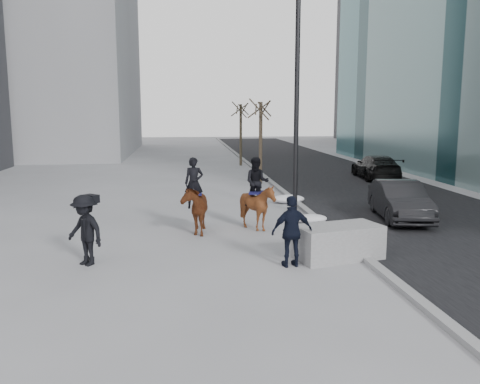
{
  "coord_description": "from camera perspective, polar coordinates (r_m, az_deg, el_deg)",
  "views": [
    {
      "loc": [
        -1.6,
        -12.87,
        3.79
      ],
      "look_at": [
        0.0,
        1.2,
        1.5
      ],
      "focal_mm": 38.0,
      "sensor_mm": 36.0,
      "label": 1
    }
  ],
  "objects": [
    {
      "name": "curb",
      "position": [
        23.62,
        4.83,
        0.07
      ],
      "size": [
        0.25,
        90.0,
        0.12
      ],
      "primitive_type": "cube",
      "color": "gray",
      "rests_on": "ground"
    },
    {
      "name": "car_far",
      "position": [
        29.24,
        15.0,
        2.74
      ],
      "size": [
        2.26,
        4.73,
        1.33
      ],
      "primitive_type": "imported",
      "rotation": [
        0.0,
        0.0,
        3.05
      ],
      "color": "black",
      "rests_on": "ground"
    },
    {
      "name": "camera_crew",
      "position": [
        13.04,
        -17.0,
        -4.09
      ],
      "size": [
        1.29,
        1.23,
        1.75
      ],
      "color": "black",
      "rests_on": "ground"
    },
    {
      "name": "car_near",
      "position": [
        18.57,
        17.51,
        -0.92
      ],
      "size": [
        2.04,
        4.24,
        1.34
      ],
      "primitive_type": "imported",
      "rotation": [
        0.0,
        0.0,
        -0.16
      ],
      "color": "black",
      "rests_on": "ground"
    },
    {
      "name": "snow_piles",
      "position": [
        19.68,
        6.25,
        -1.5
      ],
      "size": [
        1.34,
        4.49,
        0.34
      ],
      "color": "silver",
      "rests_on": "ground"
    },
    {
      "name": "tree_far",
      "position": [
        35.0,
        0.09,
        6.79
      ],
      "size": [
        1.2,
        1.2,
        4.65
      ],
      "primitive_type": null,
      "color": "#3C3123",
      "rests_on": "ground"
    },
    {
      "name": "mounted_right",
      "position": [
        16.1,
        1.96,
        -1.05
      ],
      "size": [
        1.49,
        1.6,
        2.32
      ],
      "color": "#48260E",
      "rests_on": "ground"
    },
    {
      "name": "mounted_left",
      "position": [
        15.89,
        -5.15,
        -1.43
      ],
      "size": [
        0.88,
        1.83,
        2.34
      ],
      "color": "#511E10",
      "rests_on": "ground"
    },
    {
      "name": "planter",
      "position": [
        13.35,
        10.97,
        -5.54
      ],
      "size": [
        2.38,
        1.6,
        0.87
      ],
      "primitive_type": "cube",
      "rotation": [
        0.0,
        0.0,
        0.25
      ],
      "color": "gray",
      "rests_on": "ground"
    },
    {
      "name": "tree_near",
      "position": [
        26.16,
        2.33,
        5.99
      ],
      "size": [
        1.2,
        1.2,
        4.67
      ],
      "primitive_type": null,
      "color": "#392F21",
      "rests_on": "ground"
    },
    {
      "name": "road",
      "position": [
        24.72,
        13.95,
        0.11
      ],
      "size": [
        8.0,
        90.0,
        0.01
      ],
      "primitive_type": "cube",
      "color": "black",
      "rests_on": "ground"
    },
    {
      "name": "lamppost",
      "position": [
        18.76,
        6.63,
        12.81
      ],
      "size": [
        0.25,
        3.13,
        9.09
      ],
      "color": "black",
      "rests_on": "ground"
    },
    {
      "name": "feeder",
      "position": [
        12.41,
        5.86,
        -4.43
      ],
      "size": [
        1.08,
        0.92,
        1.75
      ],
      "color": "black",
      "rests_on": "ground"
    },
    {
      "name": "ground",
      "position": [
        13.51,
        0.58,
        -7.11
      ],
      "size": [
        120.0,
        120.0,
        0.0
      ],
      "primitive_type": "plane",
      "color": "gray",
      "rests_on": "ground"
    }
  ]
}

